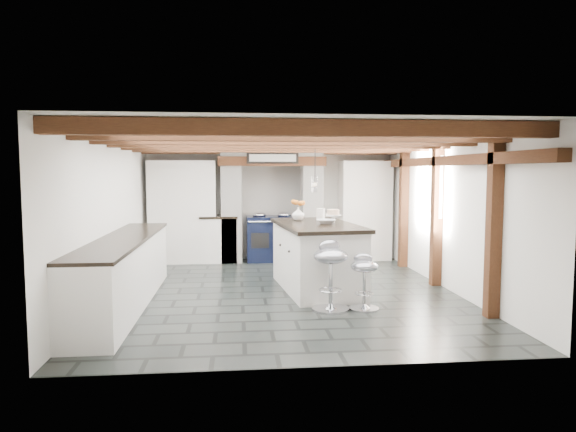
{
  "coord_description": "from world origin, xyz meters",
  "views": [
    {
      "loc": [
        -0.69,
        -7.52,
        1.8
      ],
      "look_at": [
        0.1,
        0.4,
        1.1
      ],
      "focal_mm": 32.0,
      "sensor_mm": 36.0,
      "label": 1
    }
  ],
  "objects": [
    {
      "name": "bar_stool_near",
      "position": [
        0.95,
        -1.1,
        0.45
      ],
      "size": [
        0.46,
        0.46,
        0.73
      ],
      "rotation": [
        0.0,
        0.0,
        -0.36
      ],
      "color": "silver",
      "rests_on": "ground"
    },
    {
      "name": "ground",
      "position": [
        0.0,
        0.0,
        0.0
      ],
      "size": [
        6.0,
        6.0,
        0.0
      ],
      "primitive_type": "plane",
      "color": "black",
      "rests_on": "ground"
    },
    {
      "name": "range_cooker",
      "position": [
        0.0,
        2.68,
        0.47
      ],
      "size": [
        1.0,
        0.63,
        0.99
      ],
      "color": "black",
      "rests_on": "ground"
    },
    {
      "name": "bar_stool_far",
      "position": [
        0.5,
        -1.09,
        0.56
      ],
      "size": [
        0.58,
        0.58,
        0.91
      ],
      "rotation": [
        0.0,
        0.0,
        0.38
      ],
      "color": "silver",
      "rests_on": "ground"
    },
    {
      "name": "room_shell",
      "position": [
        -0.61,
        1.42,
        1.07
      ],
      "size": [
        6.0,
        6.03,
        6.0
      ],
      "color": "white",
      "rests_on": "ground"
    },
    {
      "name": "kitchen_island",
      "position": [
        0.51,
        0.08,
        0.52
      ],
      "size": [
        1.29,
        2.15,
        1.35
      ],
      "rotation": [
        0.0,
        0.0,
        0.11
      ],
      "color": "white",
      "rests_on": "ground"
    }
  ]
}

